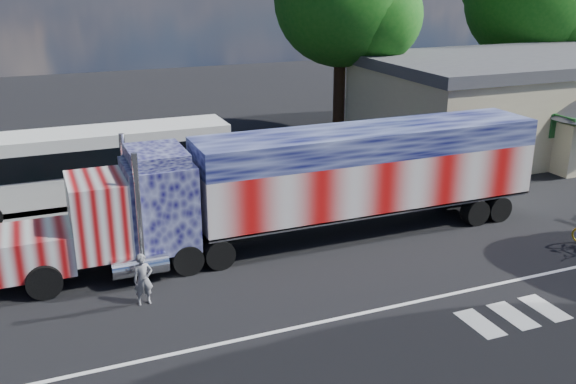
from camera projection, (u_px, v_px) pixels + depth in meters
name	position (u px, v px, depth m)	size (l,w,h in m)	color
ground	(321.00, 272.00, 21.69)	(100.00, 100.00, 0.00)	black
lane_markings	(427.00, 314.00, 19.00)	(30.00, 2.67, 0.01)	silver
semi_truck	(308.00, 183.00, 23.54)	(20.70, 3.27, 4.41)	black
coach_bus	(96.00, 167.00, 27.36)	(11.42, 2.66, 3.32)	white
hall_building	(552.00, 98.00, 37.47)	(22.40, 12.80, 5.20)	beige
woman	(143.00, 279.00, 19.36)	(0.59, 0.39, 1.63)	slate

